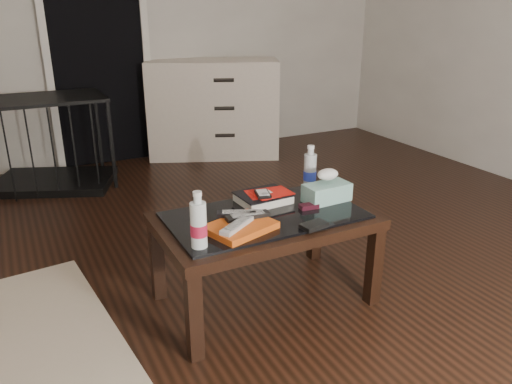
% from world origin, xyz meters
% --- Properties ---
extents(ground, '(5.00, 5.00, 0.00)m').
position_xyz_m(ground, '(0.00, 0.00, 0.00)').
color(ground, black).
rests_on(ground, ground).
extents(doorway, '(0.90, 0.08, 2.07)m').
position_xyz_m(doorway, '(-0.40, 2.47, 1.02)').
color(doorway, black).
rests_on(doorway, ground).
extents(coffee_table, '(1.00, 0.60, 0.46)m').
position_xyz_m(coffee_table, '(-0.19, -0.25, 0.40)').
color(coffee_table, black).
rests_on(coffee_table, ground).
extents(dresser, '(1.30, 0.93, 0.90)m').
position_xyz_m(dresser, '(0.57, 2.23, 0.45)').
color(dresser, beige).
rests_on(dresser, ground).
extents(pet_crate, '(1.06, 0.90, 0.71)m').
position_xyz_m(pet_crate, '(-0.93, 2.00, 0.23)').
color(pet_crate, black).
rests_on(pet_crate, ground).
extents(magazines, '(0.33, 0.28, 0.03)m').
position_xyz_m(magazines, '(-0.37, -0.35, 0.48)').
color(magazines, '#CF4F13').
rests_on(magazines, coffee_table).
extents(remote_silver, '(0.19, 0.15, 0.02)m').
position_xyz_m(remote_silver, '(-0.40, -0.38, 0.50)').
color(remote_silver, '#AAA9AE').
rests_on(remote_silver, magazines).
extents(remote_black_front, '(0.20, 0.06, 0.02)m').
position_xyz_m(remote_black_front, '(-0.32, -0.31, 0.50)').
color(remote_black_front, black).
rests_on(remote_black_front, magazines).
extents(remote_black_back, '(0.20, 0.13, 0.02)m').
position_xyz_m(remote_black_back, '(-0.34, -0.27, 0.50)').
color(remote_black_back, black).
rests_on(remote_black_back, magazines).
extents(textbook, '(0.26, 0.21, 0.05)m').
position_xyz_m(textbook, '(-0.13, -0.11, 0.48)').
color(textbook, black).
rests_on(textbook, coffee_table).
extents(dvd_mailers, '(0.21, 0.16, 0.01)m').
position_xyz_m(dvd_mailers, '(-0.12, -0.11, 0.51)').
color(dvd_mailers, red).
rests_on(dvd_mailers, textbook).
extents(ipod, '(0.09, 0.12, 0.02)m').
position_xyz_m(ipod, '(-0.15, -0.14, 0.52)').
color(ipod, black).
rests_on(ipod, dvd_mailers).
extents(flip_phone, '(0.09, 0.06, 0.02)m').
position_xyz_m(flip_phone, '(0.03, -0.28, 0.47)').
color(flip_phone, black).
rests_on(flip_phone, coffee_table).
extents(wallet, '(0.13, 0.09, 0.02)m').
position_xyz_m(wallet, '(-0.07, -0.48, 0.47)').
color(wallet, black).
rests_on(wallet, coffee_table).
extents(water_bottle_left, '(0.08, 0.08, 0.24)m').
position_xyz_m(water_bottle_left, '(-0.58, -0.42, 0.58)').
color(water_bottle_left, silver).
rests_on(water_bottle_left, coffee_table).
extents(water_bottle_right, '(0.07, 0.07, 0.24)m').
position_xyz_m(water_bottle_right, '(0.18, -0.05, 0.58)').
color(water_bottle_right, silver).
rests_on(water_bottle_right, coffee_table).
extents(tissue_box, '(0.24, 0.13, 0.09)m').
position_xyz_m(tissue_box, '(0.16, -0.24, 0.51)').
color(tissue_box, teal).
rests_on(tissue_box, coffee_table).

